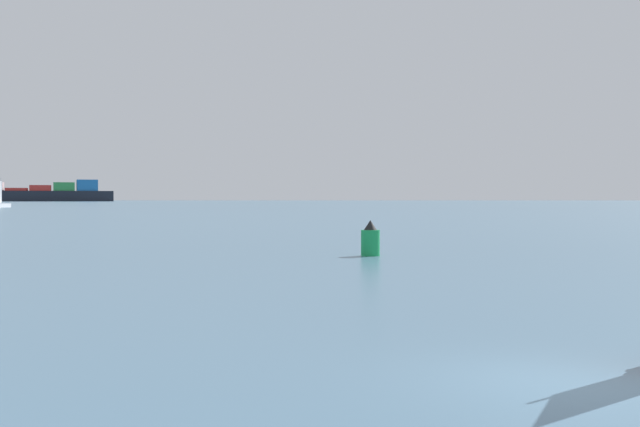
% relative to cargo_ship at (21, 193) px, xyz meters
% --- Properties ---
extents(ground_plane, '(4000.00, 4000.00, 0.00)m').
position_rel_cargo_ship_xyz_m(ground_plane, '(182.59, -741.57, -7.67)').
color(ground_plane, '#476B84').
extents(cargo_ship, '(168.52, 61.85, 30.26)m').
position_rel_cargo_ship_xyz_m(cargo_ship, '(0.00, 0.00, 0.00)').
color(cargo_ship, black).
rests_on(cargo_ship, ground_plane).
extents(channel_buoy, '(0.95, 0.95, 1.80)m').
position_rel_cargo_ship_xyz_m(channel_buoy, '(184.82, -714.09, -6.88)').
color(channel_buoy, '#19994C').
rests_on(channel_buoy, ground_plane).
extents(small_sailboat, '(4.90, 6.92, 9.27)m').
position_rel_cargo_ship_xyz_m(small_sailboat, '(110.13, -494.47, -6.79)').
color(small_sailboat, white).
rests_on(small_sailboat, ground_plane).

